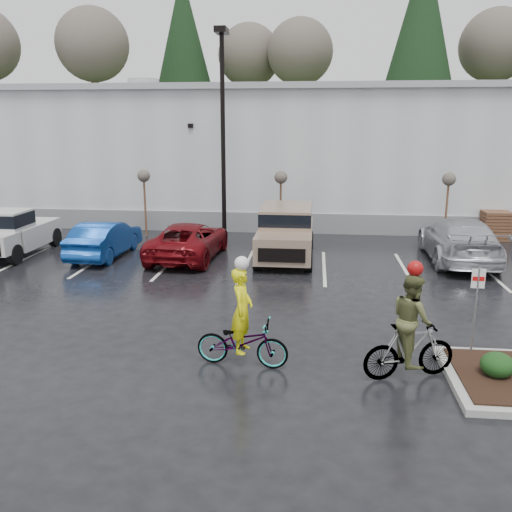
# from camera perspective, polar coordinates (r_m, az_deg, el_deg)

# --- Properties ---
(ground) EXTENTS (120.00, 120.00, 0.00)m
(ground) POSITION_cam_1_polar(r_m,az_deg,el_deg) (13.15, 5.42, -10.30)
(ground) COLOR black
(ground) RESTS_ON ground
(warehouse) EXTENTS (60.50, 15.50, 7.20)m
(warehouse) POSITION_cam_1_polar(r_m,az_deg,el_deg) (34.03, 6.21, 10.96)
(warehouse) COLOR #BBBFC0
(warehouse) RESTS_ON ground
(wooded_ridge) EXTENTS (80.00, 25.00, 6.00)m
(wooded_ridge) POSITION_cam_1_polar(r_m,az_deg,el_deg) (57.05, 6.28, 11.49)
(wooded_ridge) COLOR #1B3817
(wooded_ridge) RESTS_ON ground
(lamppost) EXTENTS (0.50, 1.00, 9.22)m
(lamppost) POSITION_cam_1_polar(r_m,az_deg,el_deg) (24.34, -3.52, 14.64)
(lamppost) COLOR black
(lamppost) RESTS_ON ground
(sapling_west) EXTENTS (0.60, 0.60, 3.20)m
(sapling_west) POSITION_cam_1_polar(r_m,az_deg,el_deg) (26.41, -11.73, 7.89)
(sapling_west) COLOR #472E1C
(sapling_west) RESTS_ON ground
(sapling_mid) EXTENTS (0.60, 0.60, 3.20)m
(sapling_mid) POSITION_cam_1_polar(r_m,az_deg,el_deg) (25.19, 2.63, 7.89)
(sapling_mid) COLOR #472E1C
(sapling_mid) RESTS_ON ground
(sapling_east) EXTENTS (0.60, 0.60, 3.20)m
(sapling_east) POSITION_cam_1_polar(r_m,az_deg,el_deg) (25.82, 19.62, 7.25)
(sapling_east) COLOR #472E1C
(sapling_east) RESTS_ON ground
(pallet_stack_a) EXTENTS (1.20, 1.20, 1.35)m
(pallet_stack_a) POSITION_cam_1_polar(r_m,az_deg,el_deg) (27.73, 23.85, 2.98)
(pallet_stack_a) COLOR #472E1C
(pallet_stack_a) RESTS_ON ground
(shrub_a) EXTENTS (0.70, 0.70, 0.52)m
(shrub_a) POSITION_cam_1_polar(r_m,az_deg,el_deg) (12.69, 24.07, -10.42)
(shrub_a) COLOR #163312
(shrub_a) RESTS_ON curb_island
(fire_lane_sign) EXTENTS (0.30, 0.05, 2.20)m
(fire_lane_sign) POSITION_cam_1_polar(r_m,az_deg,el_deg) (13.36, 22.15, -4.46)
(fire_lane_sign) COLOR gray
(fire_lane_sign) RESTS_ON ground
(pickup_white) EXTENTS (2.10, 5.20, 1.96)m
(pickup_white) POSITION_cam_1_polar(r_m,az_deg,el_deg) (24.74, -23.93, 2.49)
(pickup_white) COLOR beige
(pickup_white) RESTS_ON ground
(car_blue) EXTENTS (1.71, 4.55, 1.48)m
(car_blue) POSITION_cam_1_polar(r_m,az_deg,el_deg) (22.95, -15.63, 1.76)
(car_blue) COLOR navy
(car_blue) RESTS_ON ground
(car_red) EXTENTS (2.69, 5.37, 1.46)m
(car_red) POSITION_cam_1_polar(r_m,az_deg,el_deg) (22.04, -7.10, 1.65)
(car_red) COLOR #67090E
(car_red) RESTS_ON ground
(suv_tan) EXTENTS (2.20, 5.10, 2.06)m
(suv_tan) POSITION_cam_1_polar(r_m,az_deg,el_deg) (21.73, 3.14, 2.37)
(suv_tan) COLOR #8B725E
(suv_tan) RESTS_ON ground
(car_far_silver) EXTENTS (2.55, 5.99, 1.72)m
(car_far_silver) POSITION_cam_1_polar(r_m,az_deg,el_deg) (22.80, 20.58, 1.61)
(car_far_silver) COLOR #B5B7BE
(car_far_silver) RESTS_ON ground
(cyclist_hivis) EXTENTS (2.18, 0.96, 2.56)m
(cyclist_hivis) POSITION_cam_1_polar(r_m,az_deg,el_deg) (12.27, -1.46, -8.10)
(cyclist_hivis) COLOR #3F3F44
(cyclist_hivis) RESTS_ON ground
(cyclist_olive) EXTENTS (2.09, 1.19, 2.61)m
(cyclist_olive) POSITION_cam_1_polar(r_m,az_deg,el_deg) (12.10, 15.93, -8.20)
(cyclist_olive) COLOR #3F3F44
(cyclist_olive) RESTS_ON ground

